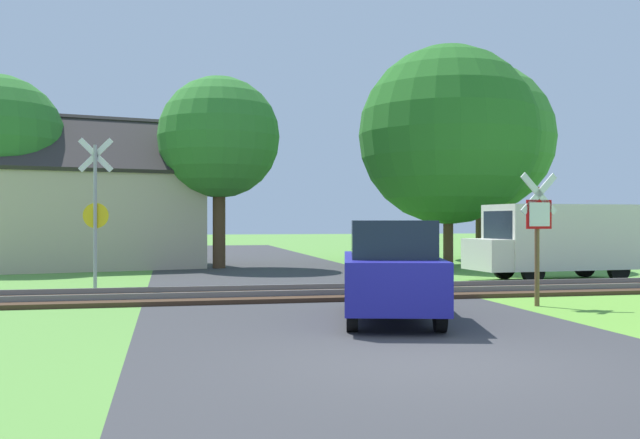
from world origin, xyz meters
name	(u,v)px	position (x,y,z in m)	size (l,w,h in m)	color
ground_plane	(429,363)	(0.00, 0.00, 0.00)	(160.00, 160.00, 0.00)	#5B933D
road_asphalt	(382,337)	(0.00, 2.00, 0.00)	(7.48, 80.00, 0.01)	#38383A
rail_track	(308,294)	(0.00, 7.94, 0.06)	(60.00, 2.60, 0.22)	#422D1E
stop_sign_near	(538,227)	(4.28, 5.03, 1.64)	(0.87, 0.18, 2.76)	brown
crossing_sign_far	(95,206)	(-5.00, 10.29, 2.14)	(0.87, 0.18, 3.87)	#9E9EA5
house	(98,215)	(-5.80, 19.56, 1.98)	(8.40, 6.76, 5.71)	#C6B293
tree_far	(479,138)	(10.64, 21.81, 5.53)	(6.85, 6.85, 8.96)	#513823
tree_center	(219,138)	(-1.37, 18.18, 4.84)	(4.51, 4.51, 7.12)	#513823
tree_right	(448,135)	(7.30, 17.25, 5.04)	(6.86, 6.86, 8.48)	#513823
mail_truck	(555,239)	(8.03, 10.77, 1.24)	(5.02, 2.21, 2.24)	silver
parked_car	(391,270)	(0.68, 3.71, 0.89)	(2.56, 4.28, 1.78)	navy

